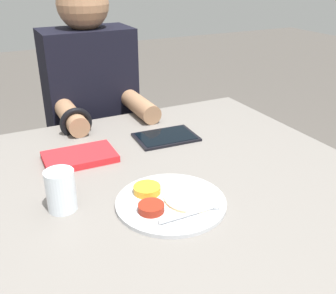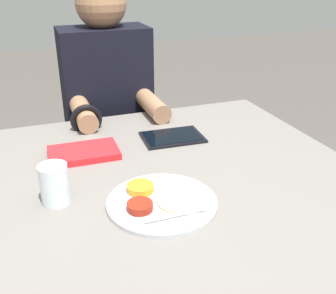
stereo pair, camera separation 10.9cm
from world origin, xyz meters
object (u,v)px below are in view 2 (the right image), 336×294
(person_diner, at_px, (110,139))
(drinking_glass, at_px, (55,184))
(thali_tray, at_px, (161,201))
(tablet_device, at_px, (172,137))
(red_notebook, at_px, (84,153))

(person_diner, xyz_separation_m, drinking_glass, (-0.28, -0.70, 0.22))
(drinking_glass, bearing_deg, person_diner, 68.54)
(thali_tray, bearing_deg, tablet_device, 65.39)
(thali_tray, xyz_separation_m, person_diner, (0.04, 0.80, -0.18))
(drinking_glass, bearing_deg, tablet_device, 33.17)
(red_notebook, bearing_deg, drinking_glass, -113.81)
(tablet_device, height_order, person_diner, person_diner)
(tablet_device, bearing_deg, thali_tray, -114.61)
(person_diner, bearing_deg, drinking_glass, -111.46)
(thali_tray, distance_m, drinking_glass, 0.26)
(thali_tray, distance_m, tablet_device, 0.39)
(red_notebook, relative_size, drinking_glass, 2.08)
(person_diner, bearing_deg, red_notebook, -110.29)
(red_notebook, xyz_separation_m, tablet_device, (0.29, 0.03, -0.00))
(red_notebook, xyz_separation_m, drinking_glass, (-0.10, -0.23, 0.04))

